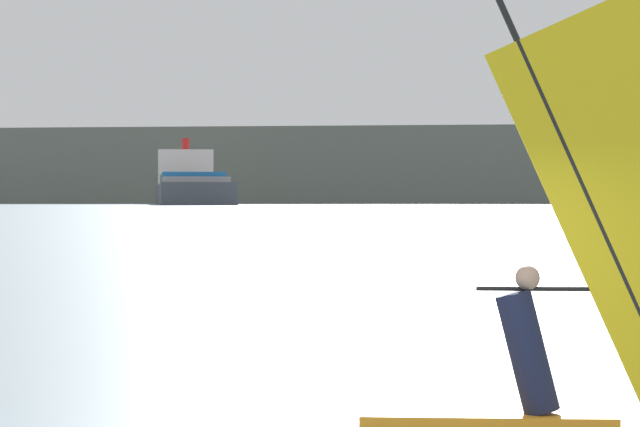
% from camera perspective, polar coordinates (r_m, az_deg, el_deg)
% --- Properties ---
extents(windsurfer, '(4.13, 0.72, 4.42)m').
position_cam_1_polar(windsurfer, '(12.29, 10.68, -3.26)').
color(windsurfer, orange).
rests_on(windsurfer, ground_plane).
extents(cargo_ship, '(56.03, 201.57, 34.50)m').
position_cam_1_polar(cargo_ship, '(652.87, -5.65, 0.99)').
color(cargo_ship, '#3F444C').
rests_on(cargo_ship, ground_plane).
extents(distant_headland, '(1402.71, 589.38, 44.17)m').
position_cam_1_polar(distant_headland, '(1037.66, -11.30, 1.65)').
color(distant_headland, '#60665B').
rests_on(distant_headland, ground_plane).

